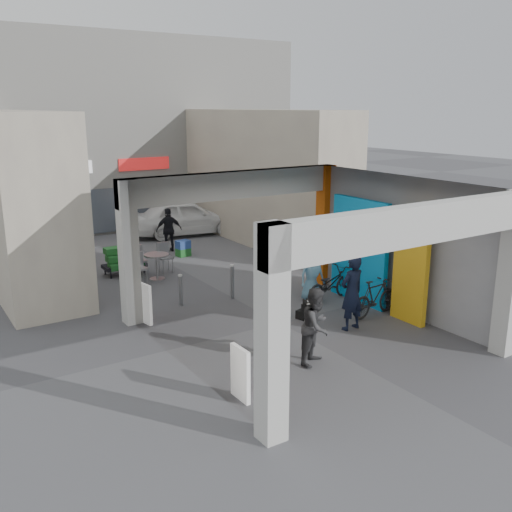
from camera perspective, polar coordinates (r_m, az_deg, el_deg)
ground at (r=14.00m, az=2.41°, el=-6.70°), size 90.00×90.00×0.00m
arcade_canopy at (r=13.02m, az=6.55°, el=2.16°), size 6.40×6.45×6.40m
far_building at (r=25.77m, az=-16.14°, el=11.68°), size 18.00×4.08×8.00m
plaza_bldg_left at (r=18.56m, az=-23.16°, el=5.45°), size 2.00×9.00×5.00m
plaza_bldg_right at (r=21.92m, az=0.76°, el=7.89°), size 2.00×9.00×5.00m
bollard_left at (r=15.20m, az=-7.55°, el=-3.42°), size 0.09×0.09×0.82m
bollard_center at (r=15.60m, az=-2.40°, el=-2.61°), size 0.09×0.09×0.94m
bollard_right at (r=16.61m, az=1.66°, el=-1.51°), size 0.09×0.09×0.93m
advert_board_near at (r=10.38m, az=-1.56°, el=-11.63°), size 0.10×0.55×1.00m
advert_board_far at (r=14.10m, az=-11.08°, el=-4.63°), size 0.18×0.56×1.00m
cafe_set at (r=17.83m, az=-10.62°, el=-1.07°), size 1.56×1.26×0.95m
produce_stand at (r=18.37m, az=-13.04°, el=-0.73°), size 1.29×0.70×0.85m
crate_stack at (r=20.20m, az=-7.30°, el=0.77°), size 0.50×0.41×0.56m
border_collie at (r=14.16m, az=4.85°, el=-5.50°), size 0.21×0.42×0.58m
man_with_dog at (r=13.51m, az=9.56°, el=-3.65°), size 0.69×0.48×1.80m
man_back_turned at (r=11.71m, az=6.04°, el=-6.96°), size 0.97×0.90×1.60m
man_elderly at (r=15.41m, az=5.62°, el=-1.88°), size 0.76×0.55×1.45m
man_crates at (r=20.84m, az=-8.70°, el=2.60°), size 1.00×0.60×1.59m
bicycle_front at (r=15.55m, az=7.39°, el=-2.83°), size 1.82×0.93×0.91m
bicycle_rear at (r=14.62m, az=11.82°, el=-4.08°), size 1.62×0.60×0.95m
white_van at (r=23.50m, az=-7.07°, el=3.90°), size 4.58×2.50×1.48m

